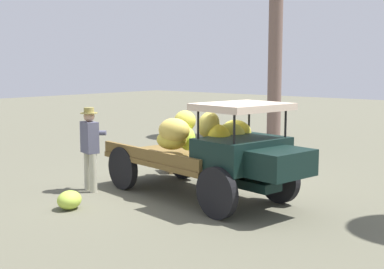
% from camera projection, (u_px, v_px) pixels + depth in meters
% --- Properties ---
extents(ground_plane, '(60.00, 60.00, 0.00)m').
position_uv_depth(ground_plane, '(187.00, 191.00, 10.77)').
color(ground_plane, '#625F4D').
extents(truck, '(4.61, 2.29, 1.88)m').
position_uv_depth(truck, '(215.00, 150.00, 9.90)').
color(truck, black).
rests_on(truck, ground).
extents(farmer, '(0.54, 0.50, 1.70)m').
position_uv_depth(farmer, '(90.00, 144.00, 10.63)').
color(farmer, '#B6B39B').
rests_on(farmer, ground).
extents(wooden_crate, '(0.75, 0.73, 0.43)m').
position_uv_depth(wooden_crate, '(176.00, 163.00, 12.67)').
color(wooden_crate, olive).
rests_on(wooden_crate, ground).
extents(loose_banana_bunch, '(0.57, 0.61, 0.33)m').
position_uv_depth(loose_banana_bunch, '(69.00, 200.00, 9.38)').
color(loose_banana_bunch, '#B4D247').
rests_on(loose_banana_bunch, ground).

